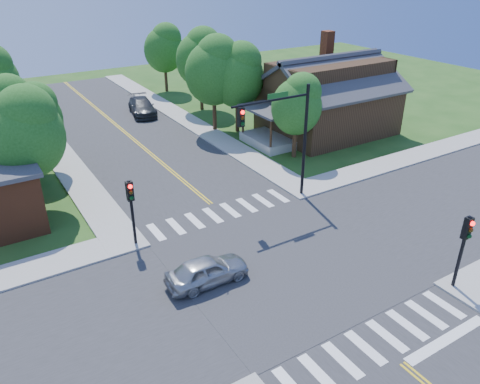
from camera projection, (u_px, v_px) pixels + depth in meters
ground at (283, 265)px, 23.33m from camera, size 100.00×100.00×0.00m
road_ns at (283, 264)px, 23.32m from camera, size 10.00×90.00×0.04m
road_ew at (283, 264)px, 23.32m from camera, size 90.00×10.00×0.04m
intersection_patch at (283, 265)px, 23.33m from camera, size 10.20×10.20×0.06m
sidewalk_ne at (319, 124)px, 42.77m from camera, size 40.00×40.00×0.14m
crosswalk_north at (221, 213)px, 28.02m from camera, size 8.85×2.00×0.01m
crosswalk_south at (376, 342)px, 18.60m from camera, size 8.85×2.00×0.01m
centerline at (283, 264)px, 23.31m from camera, size 0.30×90.00×0.01m
stop_bar at (447, 340)px, 18.74m from camera, size 4.60×0.45×0.09m
signal_mast_ne at (283, 128)px, 27.24m from camera, size 5.30×0.42×7.20m
signal_pole_se at (465, 239)px, 20.51m from camera, size 0.34×0.42×3.80m
signal_pole_nw at (131, 201)px, 23.73m from camera, size 0.34×0.42×3.80m
house_ne at (328, 94)px, 39.77m from camera, size 13.05×8.80×7.11m
tree_e_a at (298, 103)px, 34.14m from camera, size 3.80×3.61×6.46m
tree_e_b at (238, 73)px, 39.07m from camera, size 4.55×4.32×7.74m
tree_e_c at (201, 56)px, 44.87m from camera, size 4.75×4.51×8.07m
tree_e_d at (165, 47)px, 51.55m from camera, size 4.43×4.21×7.53m
tree_w_a at (25, 131)px, 26.30m from camera, size 4.50×4.28×7.65m
tree_w_b at (8, 108)px, 32.13m from camera, size 4.02×3.82×6.84m
tree_house at (215, 69)px, 39.04m from camera, size 4.88×4.63×8.29m
tree_bldg at (34, 115)px, 31.37m from camera, size 3.84×3.65×6.52m
car_silver at (207, 271)px, 21.75m from camera, size 1.71×4.00×1.35m
car_dgrey at (142, 107)px, 45.34m from camera, size 4.11×6.08×1.53m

